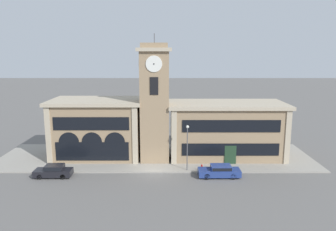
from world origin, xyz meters
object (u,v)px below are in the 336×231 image
at_px(parked_car_near, 54,171).
at_px(street_lamp, 188,141).
at_px(parked_car_mid, 220,171).
at_px(fire_hydrant, 202,168).

height_order(parked_car_near, street_lamp, street_lamp).
bearing_deg(parked_car_near, parked_car_mid, 179.28).
bearing_deg(parked_car_mid, parked_car_near, -0.72).
xyz_separation_m(parked_car_near, parked_car_mid, (19.49, 0.00, -0.00)).
bearing_deg(street_lamp, parked_car_mid, -26.97).
bearing_deg(parked_car_near, street_lamp, -173.85).
xyz_separation_m(street_lamp, fire_hydrant, (1.77, -0.44, -3.29)).
distance_m(parked_car_near, street_lamp, 16.18).
xyz_separation_m(parked_car_mid, fire_hydrant, (-1.96, 1.46, -0.18)).
height_order(parked_car_near, fire_hydrant, parked_car_near).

